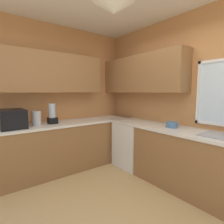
% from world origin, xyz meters
% --- Properties ---
extents(ground_plane, '(8.63, 8.63, 0.00)m').
position_xyz_m(ground_plane, '(0.00, 0.00, 0.00)').
color(ground_plane, tan).
extents(room_shell, '(4.04, 3.33, 2.78)m').
position_xyz_m(room_shell, '(-0.80, 0.55, 1.88)').
color(room_shell, '#C6844C').
rests_on(room_shell, ground_plane).
extents(counter_run_left, '(0.65, 2.94, 0.90)m').
position_xyz_m(counter_run_left, '(-1.65, 0.00, 0.45)').
color(counter_run_left, olive).
rests_on(counter_run_left, ground_plane).
extents(counter_run_back, '(3.13, 0.65, 0.90)m').
position_xyz_m(counter_run_back, '(0.21, 1.29, 0.45)').
color(counter_run_back, olive).
rests_on(counter_run_back, ground_plane).
extents(dishwasher, '(0.60, 0.60, 0.85)m').
position_xyz_m(dishwasher, '(-0.99, 1.26, 0.43)').
color(dishwasher, white).
rests_on(dishwasher, ground_plane).
extents(microwave, '(0.48, 0.36, 0.29)m').
position_xyz_m(microwave, '(-1.65, -0.71, 1.04)').
color(microwave, black).
rests_on(microwave, counter_run_left).
extents(kettle, '(0.15, 0.15, 0.25)m').
position_xyz_m(kettle, '(-1.63, -0.36, 1.02)').
color(kettle, '#B7B7BC').
rests_on(kettle, counter_run_left).
extents(bowl, '(0.19, 0.19, 0.09)m').
position_xyz_m(bowl, '(-0.16, 1.29, 0.94)').
color(bowl, '#4C7099').
rests_on(bowl, counter_run_back).
extents(blender_appliance, '(0.15, 0.15, 0.36)m').
position_xyz_m(blender_appliance, '(-1.65, -0.08, 1.06)').
color(blender_appliance, black).
rests_on(blender_appliance, counter_run_left).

